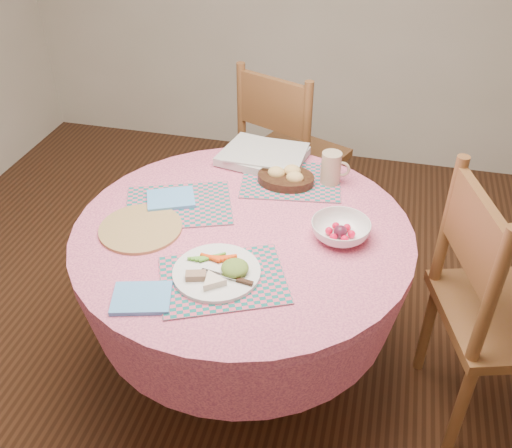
# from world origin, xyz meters

# --- Properties ---
(ground) EXTENTS (4.00, 4.00, 0.00)m
(ground) POSITION_xyz_m (0.00, 0.00, 0.00)
(ground) COLOR #331C0F
(ground) RESTS_ON ground
(dining_table) EXTENTS (1.24, 1.24, 0.75)m
(dining_table) POSITION_xyz_m (0.00, 0.00, 0.56)
(dining_table) COLOR pink
(dining_table) RESTS_ON ground
(chair_right) EXTENTS (0.59, 0.60, 1.05)m
(chair_right) POSITION_xyz_m (0.92, 0.03, 0.55)
(chair_right) COLOR brown
(chair_right) RESTS_ON ground
(chair_back) EXTENTS (0.60, 0.59, 1.01)m
(chair_back) POSITION_xyz_m (-0.02, 0.99, 0.53)
(chair_back) COLOR brown
(chair_back) RESTS_ON ground
(placemat_front) EXTENTS (0.49, 0.44, 0.01)m
(placemat_front) POSITION_xyz_m (0.01, -0.29, 0.75)
(placemat_front) COLOR #126762
(placemat_front) RESTS_ON dining_table
(placemat_left) EXTENTS (0.48, 0.42, 0.01)m
(placemat_left) POSITION_xyz_m (-0.28, 0.08, 0.75)
(placemat_left) COLOR #126762
(placemat_left) RESTS_ON dining_table
(placemat_back) EXTENTS (0.44, 0.36, 0.01)m
(placemat_back) POSITION_xyz_m (0.11, 0.36, 0.75)
(placemat_back) COLOR #126762
(placemat_back) RESTS_ON dining_table
(wicker_trivet) EXTENTS (0.30, 0.30, 0.01)m
(wicker_trivet) POSITION_xyz_m (-0.36, -0.09, 0.76)
(wicker_trivet) COLOR olive
(wicker_trivet) RESTS_ON dining_table
(napkin_near) EXTENTS (0.21, 0.18, 0.01)m
(napkin_near) POSITION_xyz_m (-0.21, -0.43, 0.76)
(napkin_near) COLOR #579BE0
(napkin_near) RESTS_ON dining_table
(napkin_far) EXTENTS (0.22, 0.20, 0.01)m
(napkin_far) POSITION_xyz_m (-0.31, 0.10, 0.76)
(napkin_far) COLOR #579BE0
(napkin_far) RESTS_ON placemat_left
(dinner_plate) EXTENTS (0.29, 0.29, 0.05)m
(dinner_plate) POSITION_xyz_m (-0.01, -0.27, 0.77)
(dinner_plate) COLOR white
(dinner_plate) RESTS_ON placemat_front
(bread_bowl) EXTENTS (0.23, 0.23, 0.08)m
(bread_bowl) POSITION_xyz_m (0.09, 0.34, 0.78)
(bread_bowl) COLOR black
(bread_bowl) RESTS_ON placemat_back
(latte_mug) EXTENTS (0.12, 0.08, 0.13)m
(latte_mug) POSITION_xyz_m (0.27, 0.39, 0.82)
(latte_mug) COLOR tan
(latte_mug) RESTS_ON placemat_back
(fruit_bowl) EXTENTS (0.27, 0.27, 0.07)m
(fruit_bowl) POSITION_xyz_m (0.35, 0.03, 0.78)
(fruit_bowl) COLOR white
(fruit_bowl) RESTS_ON dining_table
(newspaper_stack) EXTENTS (0.38, 0.33, 0.04)m
(newspaper_stack) POSITION_xyz_m (-0.04, 0.50, 0.78)
(newspaper_stack) COLOR silver
(newspaper_stack) RESTS_ON dining_table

